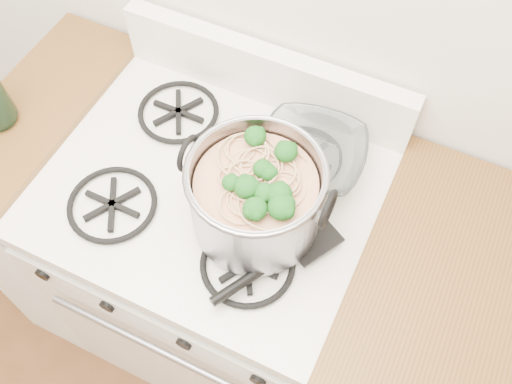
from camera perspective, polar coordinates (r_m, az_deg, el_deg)
name	(u,v)px	position (r m, az deg, el deg)	size (l,w,h in m)	color
gas_range	(220,269)	(1.74, -3.60, -7.65)	(0.76, 0.66, 0.92)	white
counter_left	(80,202)	(1.90, -17.20, -0.93)	(0.25, 0.65, 0.92)	silver
stock_pot	(256,197)	(1.17, 0.00, -0.51)	(0.32, 0.29, 0.19)	gray
spatula	(312,237)	(1.22, 5.63, -4.48)	(0.29, 0.31, 0.02)	black
glass_bowl	(310,159)	(1.33, 5.46, 3.32)	(0.10, 0.10, 0.02)	white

